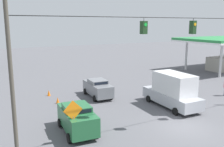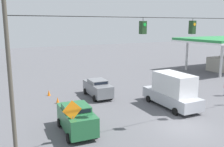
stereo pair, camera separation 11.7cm
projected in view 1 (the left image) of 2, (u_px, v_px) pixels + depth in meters
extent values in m
plane|color=#56565B|center=(183.00, 127.00, 18.34)|extent=(140.00, 140.00, 0.00)
cylinder|color=#4C473D|center=(12.00, 91.00, 11.84)|extent=(0.20, 0.20, 8.75)
cylinder|color=black|center=(193.00, 18.00, 16.52)|extent=(23.05, 0.04, 0.04)
cube|color=#1E3D1E|center=(193.00, 27.00, 16.64)|extent=(0.32, 0.36, 0.88)
cylinder|color=black|center=(193.00, 19.00, 16.54)|extent=(0.03, 0.03, 0.17)
cylinder|color=orange|center=(195.00, 24.00, 16.44)|extent=(0.20, 0.02, 0.20)
cube|color=#1E3D1E|center=(144.00, 28.00, 14.78)|extent=(0.32, 0.36, 0.76)
cylinder|color=black|center=(144.00, 19.00, 14.68)|extent=(0.03, 0.03, 0.21)
cylinder|color=green|center=(146.00, 25.00, 14.58)|extent=(0.20, 0.02, 0.20)
cube|color=slate|center=(98.00, 88.00, 25.87)|extent=(2.06, 4.54, 1.15)
cube|color=slate|center=(98.00, 81.00, 25.73)|extent=(1.75, 2.06, 0.36)
cube|color=black|center=(101.00, 83.00, 24.85)|extent=(1.42, 0.11, 0.25)
cylinder|color=black|center=(95.00, 98.00, 24.34)|extent=(0.26, 0.65, 0.64)
cylinder|color=black|center=(111.00, 96.00, 25.06)|extent=(0.26, 0.65, 0.64)
cylinder|color=black|center=(85.00, 91.00, 26.91)|extent=(0.26, 0.65, 0.64)
cylinder|color=black|center=(100.00, 90.00, 27.64)|extent=(0.26, 0.65, 0.64)
cube|color=#236038|center=(77.00, 119.00, 17.37)|extent=(2.18, 4.36, 1.31)
cube|color=#236038|center=(77.00, 108.00, 17.20)|extent=(1.85, 1.99, 0.36)
cube|color=black|center=(81.00, 112.00, 16.36)|extent=(1.49, 0.14, 0.25)
cylinder|color=black|center=(69.00, 138.00, 15.89)|extent=(0.27, 0.66, 0.64)
cylinder|color=black|center=(97.00, 133.00, 16.63)|extent=(0.27, 0.66, 0.64)
cylinder|color=black|center=(60.00, 123.00, 18.36)|extent=(0.27, 0.66, 0.64)
cylinder|color=black|center=(84.00, 119.00, 19.10)|extent=(0.27, 0.66, 0.64)
cube|color=#A8AAB2|center=(171.00, 98.00, 22.88)|extent=(2.46, 6.19, 1.00)
cube|color=silver|center=(174.00, 83.00, 22.33)|extent=(2.19, 3.99, 1.83)
cube|color=black|center=(161.00, 79.00, 24.06)|extent=(1.77, 0.09, 1.28)
cylinder|color=black|center=(167.00, 96.00, 25.20)|extent=(0.25, 0.65, 0.64)
cylinder|color=black|center=(149.00, 99.00, 24.25)|extent=(0.25, 0.65, 0.64)
cylinder|color=black|center=(196.00, 108.00, 21.70)|extent=(0.25, 0.65, 0.64)
cylinder|color=black|center=(176.00, 111.00, 20.75)|extent=(0.25, 0.65, 0.64)
cone|color=orange|center=(85.00, 125.00, 17.96)|extent=(0.33, 0.33, 0.63)
cone|color=orange|center=(68.00, 111.00, 20.79)|extent=(0.33, 0.33, 0.63)
cone|color=orange|center=(58.00, 100.00, 23.77)|extent=(0.33, 0.33, 0.63)
cone|color=orange|center=(49.00, 93.00, 26.34)|extent=(0.33, 0.33, 0.63)
cylinder|color=silver|center=(186.00, 55.00, 40.90)|extent=(0.36, 0.36, 4.94)
cylinder|color=silver|center=(221.00, 60.00, 35.15)|extent=(0.36, 0.36, 4.94)
cube|color=#B2AD9E|center=(223.00, 64.00, 40.55)|extent=(4.85, 2.86, 2.20)
cylinder|color=slate|center=(74.00, 130.00, 15.76)|extent=(0.06, 0.06, 1.80)
cube|color=orange|center=(73.00, 110.00, 15.50)|extent=(1.27, 0.04, 1.27)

